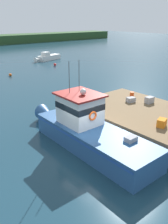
{
  "coord_description": "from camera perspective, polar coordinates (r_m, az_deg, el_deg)",
  "views": [
    {
      "loc": [
        -7.95,
        -8.99,
        6.97
      ],
      "look_at": [
        1.2,
        1.89,
        1.4
      ],
      "focal_mm": 38.52,
      "sensor_mm": 36.0,
      "label": 1
    }
  ],
  "objects": [
    {
      "name": "crate_single_far",
      "position": [
        18.09,
        15.25,
        2.78
      ],
      "size": [
        0.63,
        0.48,
        0.46
      ],
      "primitive_type": "cube",
      "rotation": [
        0.0,
        0.0,
        -0.06
      ],
      "color": "#9E9EA3",
      "rests_on": "dock"
    },
    {
      "name": "dock",
      "position": [
        16.68,
        13.78,
        0.04
      ],
      "size": [
        6.0,
        9.0,
        1.2
      ],
      "color": "#4C3D2D",
      "rests_on": "ground"
    },
    {
      "name": "moored_boat_outer_mooring",
      "position": [
        44.14,
        -8.65,
        12.72
      ],
      "size": [
        5.8,
        2.53,
        1.45
      ],
      "color": "white",
      "rests_on": "ground"
    },
    {
      "name": "bait_bucket",
      "position": [
        19.39,
        11.3,
        4.18
      ],
      "size": [
        0.32,
        0.32,
        0.34
      ],
      "primitive_type": "cylinder",
      "color": "#E04C19",
      "rests_on": "dock"
    },
    {
      "name": "mooring_buoy_outer",
      "position": [
        38.47,
        -6.92,
        11.12
      ],
      "size": [
        0.42,
        0.42,
        0.42
      ],
      "primitive_type": "sphere",
      "color": "red",
      "rests_on": "ground"
    },
    {
      "name": "mooring_buoy_inshore",
      "position": [
        32.54,
        -17.1,
        8.44
      ],
      "size": [
        0.39,
        0.39,
        0.39
      ],
      "primitive_type": "sphere",
      "color": "#EA5B19",
      "rests_on": "ground"
    },
    {
      "name": "crate_stack_near_edge",
      "position": [
        14.35,
        17.97,
        -2.44
      ],
      "size": [
        0.71,
        0.61,
        0.45
      ],
      "primitive_type": "cube",
      "rotation": [
        0.0,
        0.0,
        0.32
      ],
      "color": "orange",
      "rests_on": "dock"
    },
    {
      "name": "ground_plane",
      "position": [
        13.88,
        1.25,
        -8.76
      ],
      "size": [
        200.0,
        200.0,
        0.0
      ],
      "primitive_type": "plane",
      "color": "#193847"
    },
    {
      "name": "main_fishing_boat",
      "position": [
        13.83,
        0.68,
        -4.14
      ],
      "size": [
        2.64,
        9.82,
        4.8
      ],
      "color": "#285184",
      "rests_on": "ground"
    },
    {
      "name": "crate_stack_mid_dock",
      "position": [
        18.03,
        11.06,
        2.9
      ],
      "size": [
        0.69,
        0.58,
        0.34
      ],
      "primitive_type": "cube",
      "rotation": [
        0.0,
        0.0,
        -0.25
      ],
      "color": "#9E9EA3",
      "rests_on": "dock"
    }
  ]
}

